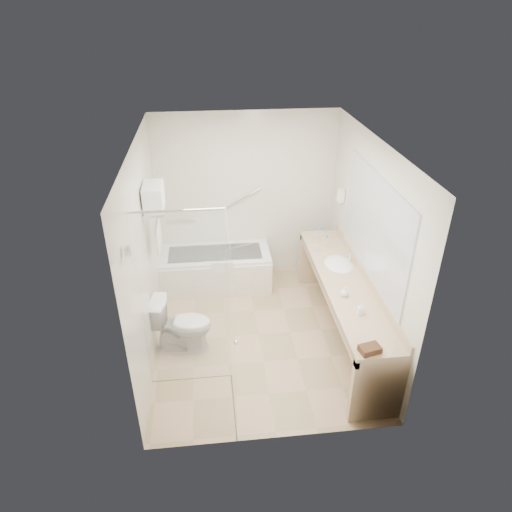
{
  "coord_description": "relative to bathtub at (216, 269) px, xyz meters",
  "views": [
    {
      "loc": [
        -0.54,
        -4.6,
        3.82
      ],
      "look_at": [
        0.0,
        0.3,
        1.0
      ],
      "focal_mm": 32.0,
      "sensor_mm": 36.0,
      "label": 1
    }
  ],
  "objects": [
    {
      "name": "amenity_basket",
      "position": [
        1.41,
        -2.64,
        0.61
      ],
      "size": [
        0.22,
        0.17,
        0.07
      ],
      "primitive_type": "cube",
      "rotation": [
        0.0,
        0.0,
        0.22
      ],
      "color": "#492D1A",
      "rests_on": "vanity_counter"
    },
    {
      "name": "ceiling",
      "position": [
        0.5,
        -1.24,
        2.22
      ],
      "size": [
        2.6,
        3.2,
        0.1
      ],
      "primitive_type": "cube",
      "color": "white",
      "rests_on": "wall_back"
    },
    {
      "name": "hairdryer_unit",
      "position": [
        1.75,
        -0.19,
        1.17
      ],
      "size": [
        0.08,
        0.1,
        0.18
      ],
      "primitive_type": "cube",
      "color": "white",
      "rests_on": "wall_right"
    },
    {
      "name": "wall_front",
      "position": [
        0.5,
        -2.84,
        0.97
      ],
      "size": [
        2.6,
        0.1,
        2.5
      ],
      "primitive_type": "cube",
      "color": "beige",
      "rests_on": "ground"
    },
    {
      "name": "water_bottle_left",
      "position": [
        1.5,
        -0.54,
        0.66
      ],
      "size": [
        0.05,
        0.05,
        0.18
      ],
      "rotation": [
        0.0,
        0.0,
        0.13
      ],
      "color": "silver",
      "rests_on": "vanity_counter"
    },
    {
      "name": "soap_bottle_a",
      "position": [
        1.5,
        -2.05,
        0.6
      ],
      "size": [
        0.06,
        0.13,
        0.06
      ],
      "primitive_type": "imported",
      "rotation": [
        0.0,
        0.0,
        -0.04
      ],
      "color": "white",
      "rests_on": "vanity_counter"
    },
    {
      "name": "toilet",
      "position": [
        -0.45,
        -1.38,
        0.07
      ],
      "size": [
        0.76,
        0.48,
        0.7
      ],
      "primitive_type": "imported",
      "rotation": [
        0.0,
        0.0,
        1.45
      ],
      "color": "white",
      "rests_on": "floor"
    },
    {
      "name": "mirror",
      "position": [
        1.79,
        -1.39,
        1.27
      ],
      "size": [
        0.02,
        2.0,
        1.2
      ],
      "primitive_type": "cube",
      "color": "#B2B7BF",
      "rests_on": "wall_right"
    },
    {
      "name": "drinking_glass_near",
      "position": [
        1.33,
        -0.63,
        0.62
      ],
      "size": [
        0.07,
        0.07,
        0.09
      ],
      "primitive_type": "cylinder",
      "rotation": [
        0.0,
        0.0,
        0.08
      ],
      "color": "silver",
      "rests_on": "vanity_counter"
    },
    {
      "name": "water_bottle_mid",
      "position": [
        1.48,
        -0.34,
        0.67
      ],
      "size": [
        0.06,
        0.06,
        0.21
      ],
      "rotation": [
        0.0,
        0.0,
        -0.3
      ],
      "color": "silver",
      "rests_on": "vanity_counter"
    },
    {
      "name": "bathtub",
      "position": [
        0.0,
        0.0,
        0.0
      ],
      "size": [
        1.6,
        0.73,
        0.59
      ],
      "color": "white",
      "rests_on": "floor"
    },
    {
      "name": "sink",
      "position": [
        1.55,
        -0.99,
        0.54
      ],
      "size": [
        0.4,
        0.52,
        0.14
      ],
      "primitive_type": "ellipsoid",
      "color": "white",
      "rests_on": "vanity_counter"
    },
    {
      "name": "shower_enclosure",
      "position": [
        -0.13,
        -2.16,
        0.79
      ],
      "size": [
        0.96,
        0.91,
        2.11
      ],
      "color": "silver",
      "rests_on": "floor"
    },
    {
      "name": "wall_right",
      "position": [
        1.8,
        -1.24,
        0.97
      ],
      "size": [
        0.1,
        3.2,
        2.5
      ],
      "primitive_type": "cube",
      "color": "beige",
      "rests_on": "ground"
    },
    {
      "name": "grab_bar_short",
      "position": [
        -0.45,
        0.32,
        0.67
      ],
      "size": [
        0.4,
        0.03,
        0.03
      ],
      "primitive_type": "cylinder",
      "rotation": [
        0.0,
        1.57,
        0.0
      ],
      "color": "silver",
      "rests_on": "wall_back"
    },
    {
      "name": "vanity_counter",
      "position": [
        1.52,
        -1.39,
        0.36
      ],
      "size": [
        0.55,
        2.7,
        0.95
      ],
      "color": "tan",
      "rests_on": "floor"
    },
    {
      "name": "drinking_glass_far",
      "position": [
        1.4,
        -0.84,
        0.61
      ],
      "size": [
        0.07,
        0.07,
        0.08
      ],
      "primitive_type": "cylinder",
      "rotation": [
        0.0,
        0.0,
        -0.18
      ],
      "color": "silver",
      "rests_on": "vanity_counter"
    },
    {
      "name": "water_bottle_right",
      "position": [
        1.4,
        -0.3,
        0.66
      ],
      "size": [
        0.05,
        0.05,
        0.18
      ],
      "rotation": [
        0.0,
        0.0,
        -0.18
      ],
      "color": "silver",
      "rests_on": "vanity_counter"
    },
    {
      "name": "soap_bottle_b",
      "position": [
        1.42,
        -1.7,
        0.62
      ],
      "size": [
        0.13,
        0.14,
        0.09
      ],
      "primitive_type": "imported",
      "rotation": [
        0.0,
        0.0,
        0.4
      ],
      "color": "white",
      "rests_on": "vanity_counter"
    },
    {
      "name": "faucet",
      "position": [
        1.7,
        -0.99,
        0.65
      ],
      "size": [
        0.03,
        0.03,
        0.14
      ],
      "primitive_type": "cylinder",
      "color": "silver",
      "rests_on": "vanity_counter"
    },
    {
      "name": "towel_shelf",
      "position": [
        -0.67,
        -0.89,
        1.48
      ],
      "size": [
        0.24,
        0.55,
        0.81
      ],
      "color": "silver",
      "rests_on": "wall_left"
    },
    {
      "name": "wall_left",
      "position": [
        -0.8,
        -1.24,
        0.97
      ],
      "size": [
        0.1,
        3.2,
        2.5
      ],
      "primitive_type": "cube",
      "color": "beige",
      "rests_on": "ground"
    },
    {
      "name": "grab_bar_long",
      "position": [
        0.45,
        0.32,
        0.97
      ],
      "size": [
        0.53,
        0.03,
        0.33
      ],
      "primitive_type": "cylinder",
      "rotation": [
        0.0,
        1.05,
        0.0
      ],
      "color": "silver",
      "rests_on": "wall_back"
    },
    {
      "name": "floor",
      "position": [
        0.5,
        -1.24,
        -0.28
      ],
      "size": [
        3.2,
        3.2,
        0.0
      ],
      "primitive_type": "plane",
      "color": "tan",
      "rests_on": "ground"
    },
    {
      "name": "wall_back",
      "position": [
        0.5,
        0.36,
        0.97
      ],
      "size": [
        2.6,
        0.1,
        2.5
      ],
      "primitive_type": "cube",
      "color": "beige",
      "rests_on": "ground"
    }
  ]
}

